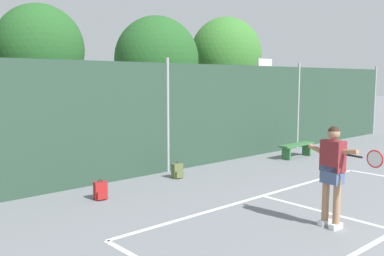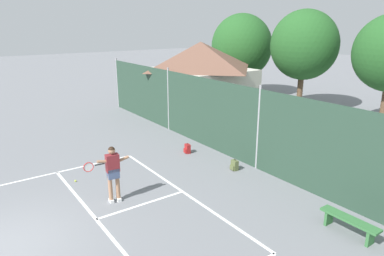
{
  "view_description": "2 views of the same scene",
  "coord_description": "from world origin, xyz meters",
  "px_view_note": "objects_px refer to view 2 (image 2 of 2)",
  "views": [
    {
      "loc": [
        -7.54,
        -0.5,
        2.69
      ],
      "look_at": [
        -0.78,
        7.07,
        1.51
      ],
      "focal_mm": 39.43,
      "sensor_mm": 36.0,
      "label": 1
    },
    {
      "loc": [
        8.92,
        -0.45,
        5.46
      ],
      "look_at": [
        -1.44,
        6.92,
        1.65
      ],
      "focal_mm": 32.7,
      "sensor_mm": 36.0,
      "label": 2
    }
  ],
  "objects_px": {
    "tennis_ball": "(75,181)",
    "courtside_bench": "(349,222)",
    "backpack_red": "(187,149)",
    "tennis_player": "(112,169)",
    "backpack_olive": "(234,165)"
  },
  "relations": [
    {
      "from": "tennis_ball",
      "to": "backpack_olive",
      "type": "height_order",
      "value": "backpack_olive"
    },
    {
      "from": "tennis_ball",
      "to": "courtside_bench",
      "type": "bearing_deg",
      "value": 33.41
    },
    {
      "from": "tennis_player",
      "to": "backpack_red",
      "type": "relative_size",
      "value": 4.01
    },
    {
      "from": "tennis_player",
      "to": "backpack_red",
      "type": "height_order",
      "value": "tennis_player"
    },
    {
      "from": "tennis_player",
      "to": "courtside_bench",
      "type": "height_order",
      "value": "tennis_player"
    },
    {
      "from": "courtside_bench",
      "to": "backpack_red",
      "type": "bearing_deg",
      "value": -179.85
    },
    {
      "from": "tennis_ball",
      "to": "courtside_bench",
      "type": "relative_size",
      "value": 0.04
    },
    {
      "from": "tennis_player",
      "to": "tennis_ball",
      "type": "height_order",
      "value": "tennis_player"
    },
    {
      "from": "tennis_ball",
      "to": "tennis_player",
      "type": "bearing_deg",
      "value": 14.56
    },
    {
      "from": "tennis_ball",
      "to": "courtside_bench",
      "type": "height_order",
      "value": "courtside_bench"
    },
    {
      "from": "tennis_player",
      "to": "backpack_olive",
      "type": "height_order",
      "value": "tennis_player"
    },
    {
      "from": "tennis_ball",
      "to": "courtside_bench",
      "type": "distance_m",
      "value": 9.02
    },
    {
      "from": "tennis_ball",
      "to": "backpack_olive",
      "type": "distance_m",
      "value": 5.94
    },
    {
      "from": "tennis_player",
      "to": "backpack_olive",
      "type": "xyz_separation_m",
      "value": [
        0.35,
        4.8,
        -0.92
      ]
    },
    {
      "from": "backpack_olive",
      "to": "courtside_bench",
      "type": "height_order",
      "value": "courtside_bench"
    }
  ]
}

